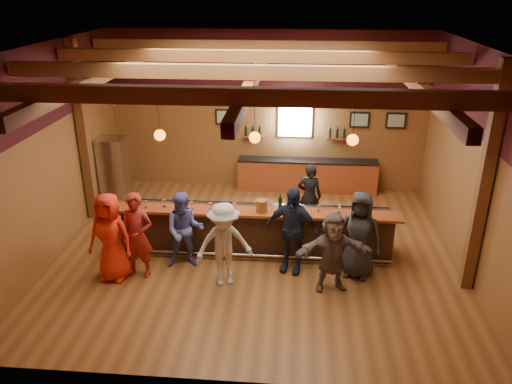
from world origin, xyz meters
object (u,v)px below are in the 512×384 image
(bartender, at_px, (309,196))
(ice_bucket, at_px, (262,206))
(customer_denim, at_px, (185,230))
(customer_dark, at_px, (359,235))
(stainless_fridge, at_px, (115,170))
(customer_redvest, at_px, (137,236))
(customer_white, at_px, (224,245))
(bottle_a, at_px, (280,203))
(customer_brown, at_px, (333,252))
(bar_counter, at_px, (256,228))
(back_bar_cabinet, at_px, (307,175))
(customer_orange, at_px, (110,237))
(customer_navy, at_px, (292,230))

(bartender, xyz_separation_m, ice_bucket, (-1.05, -1.59, 0.42))
(customer_denim, height_order, customer_dark, customer_dark)
(customer_dark, bearing_deg, stainless_fridge, 165.85)
(customer_denim, height_order, bartender, customer_denim)
(customer_redvest, distance_m, customer_dark, 4.51)
(customer_white, xyz_separation_m, bartender, (1.71, 2.71, -0.06))
(bottle_a, bearing_deg, bartender, 65.33)
(customer_dark, height_order, bartender, customer_dark)
(customer_redvest, xyz_separation_m, ice_bucket, (2.46, 0.96, 0.33))
(customer_brown, bearing_deg, customer_white, 168.64)
(stainless_fridge, xyz_separation_m, customer_redvest, (1.80, -3.75, 0.02))
(bar_counter, distance_m, stainless_fridge, 4.81)
(back_bar_cabinet, xyz_separation_m, ice_bucket, (-1.03, -3.91, 0.77))
(customer_orange, height_order, customer_navy, customer_navy)
(customer_white, xyz_separation_m, customer_brown, (2.13, -0.00, -0.06))
(back_bar_cabinet, bearing_deg, bar_counter, -108.34)
(customer_brown, bearing_deg, customer_denim, 157.47)
(bartender, relative_size, bottle_a, 4.40)
(back_bar_cabinet, bearing_deg, ice_bucket, -104.78)
(back_bar_cabinet, relative_size, ice_bucket, 14.90)
(customer_redvest, relative_size, customer_brown, 1.11)
(customer_redvest, height_order, ice_bucket, customer_redvest)
(customer_white, distance_m, bartender, 3.20)
(bartender, distance_m, bottle_a, 1.65)
(customer_white, bearing_deg, customer_dark, -8.38)
(customer_navy, distance_m, customer_dark, 1.37)
(stainless_fridge, bearing_deg, customer_dark, -28.11)
(back_bar_cabinet, distance_m, customer_orange, 6.43)
(stainless_fridge, xyz_separation_m, ice_bucket, (4.27, -2.79, 0.34))
(bartender, bearing_deg, bar_counter, 50.99)
(bar_counter, bearing_deg, bottle_a, -20.26)
(customer_navy, bearing_deg, customer_redvest, -155.65)
(customer_denim, distance_m, customer_brown, 3.12)
(customer_brown, xyz_separation_m, bottle_a, (-1.08, 1.26, 0.43))
(bar_counter, bearing_deg, stainless_fridge, 149.24)
(customer_brown, bearing_deg, customer_redvest, 166.38)
(back_bar_cabinet, xyz_separation_m, bartender, (0.02, -2.32, 0.35))
(bar_counter, xyz_separation_m, customer_navy, (0.80, -0.85, 0.43))
(bartender, bearing_deg, customer_navy, 84.18)
(bar_counter, relative_size, back_bar_cabinet, 1.57)
(customer_orange, height_order, customer_white, customer_orange)
(customer_white, height_order, customer_brown, customer_white)
(bar_counter, distance_m, bartender, 1.76)
(customer_orange, distance_m, customer_brown, 4.43)
(back_bar_cabinet, relative_size, customer_brown, 2.43)
(customer_denim, relative_size, ice_bucket, 6.30)
(back_bar_cabinet, bearing_deg, bartender, -89.56)
(ice_bucket, relative_size, bottle_a, 0.72)
(back_bar_cabinet, bearing_deg, customer_navy, -94.90)
(stainless_fridge, height_order, customer_brown, stainless_fridge)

